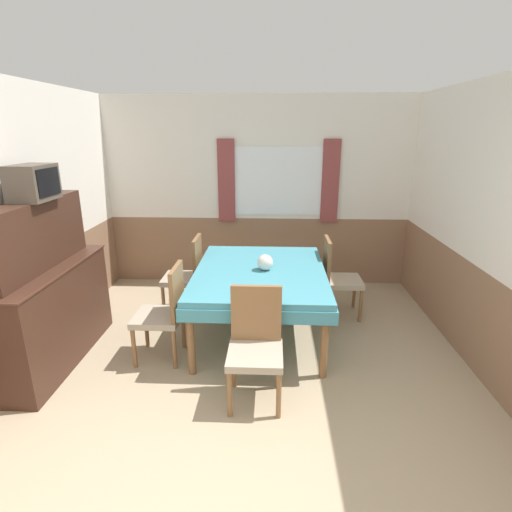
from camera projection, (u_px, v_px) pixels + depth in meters
The scene contains 11 objects.
wall_back at pixel (259, 193), 5.55m from camera, with size 4.59×0.10×2.60m.
wall_left at pixel (24, 224), 3.74m from camera, with size 0.05×4.35×2.60m.
wall_right at pixel (486, 229), 3.56m from camera, with size 0.05×4.35×2.60m.
dining_table at pixel (260, 279), 4.22m from camera, with size 1.38×1.76×0.75m.
chair_right_far at pixel (337, 275), 4.72m from camera, with size 0.44×0.44×0.95m.
chair_left_far at pixel (188, 273), 4.79m from camera, with size 0.44×0.44×0.95m.
chair_head_near at pixel (256, 342), 3.23m from camera, with size 0.44×0.44×0.95m.
chair_left_near at pixel (165, 310), 3.80m from camera, with size 0.44×0.44×0.95m.
sideboard at pixel (48, 296), 3.72m from camera, with size 0.46×1.55×1.56m.
tv at pixel (33, 183), 3.45m from camera, with size 0.29×0.42×0.31m.
vase at pixel (265, 262), 4.15m from camera, with size 0.17×0.17×0.17m.
Camera 1 is at (0.22, -1.58, 2.15)m, focal length 28.00 mm.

